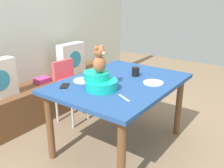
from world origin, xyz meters
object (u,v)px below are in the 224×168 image
Objects in this scene: cell_phone at (65,86)px; pillow_floral_right at (71,59)px; highchair at (70,83)px; coffee_mug at (136,72)px; dinner_plate_far at (83,80)px; book_stack at (42,80)px; teddy_bear at (99,60)px; ketchup_bottle at (100,67)px; dining_table at (120,90)px; dinner_plate_near at (153,83)px; infant_seat_teal at (100,82)px.

pillow_floral_right is at bearing -81.64° from cell_phone.
coffee_mug is (0.14, -0.86, 0.27)m from highchair.
dinner_plate_far is 0.22m from cell_phone.
coffee_mug is at bearing -80.65° from highchair.
coffee_mug is 0.83× the size of cell_phone.
pillow_floral_right reaches higher than book_stack.
ketchup_bottle is (0.35, 0.28, -0.19)m from teddy_bear.
pillow_floral_right is 2.20× the size of dinner_plate_far.
dining_table is 0.56m from cell_phone.
highchair is at bearing 63.62° from teddy_bear.
book_stack is (-0.54, 0.02, -0.19)m from pillow_floral_right.
coffee_mug is (-0.31, -1.27, 0.11)m from pillow_floral_right.
teddy_bear is 1.25× the size of dinner_plate_near.
highchair is 3.95× the size of dinner_plate_far.
ketchup_bottle reaches higher than dining_table.
pillow_floral_right is at bearing 42.37° from highchair.
teddy_bear is (-0.00, -0.00, 0.21)m from infant_seat_teal.
dinner_plate_near is at bearing -88.02° from highchair.
infant_seat_teal is 0.29m from dinner_plate_far.
highchair is at bearing 99.35° from coffee_mug.
teddy_bear reaches higher than cell_phone.
cell_phone is at bearing 150.43° from coffee_mug.
teddy_bear is at bearing -105.07° from dinner_plate_far.
infant_seat_teal is at bearing 142.51° from dinner_plate_near.
dining_table is at bearing -97.36° from highchair.
dinner_plate_near is at bearing -37.49° from infant_seat_teal.
cell_phone reaches higher than dining_table.
book_stack is at bearing -59.99° from cell_phone.
infant_seat_teal reaches higher than dinner_plate_near.
book_stack is at bearing 92.14° from ketchup_bottle.
infant_seat_teal is at bearing 173.09° from coffee_mug.
pillow_floral_right and infant_seat_teal have the same top height.
dining_table is 0.29m from coffee_mug.
dinner_plate_far is (-0.21, 0.31, 0.10)m from dining_table.
highchair reaches higher than dinner_plate_far.
dining_table is (-0.02, -1.26, 0.16)m from book_stack.
pillow_floral_right reaches higher than cell_phone.
infant_seat_teal is (-0.31, -1.23, 0.32)m from book_stack.
dinner_plate_near is at bearing -172.16° from cell_phone.
infant_seat_teal is 1.32× the size of teddy_bear.
dinner_plate_near is 1.39× the size of cell_phone.
pillow_floral_right is 1.52m from teddy_bear.
ketchup_bottle reaches higher than dinner_plate_near.
highchair is at bearing 91.98° from dinner_plate_near.
dinner_plate_far is at bearing 74.90° from infant_seat_teal.
book_stack is at bearing 100.69° from highchair.
dinner_plate_near is (0.09, -0.61, -0.08)m from ketchup_bottle.
dinner_plate_far is at bearing -121.72° from highchair.
dinner_plate_far is (0.07, 0.28, -0.07)m from infant_seat_teal.
highchair is 2.39× the size of infant_seat_teal.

